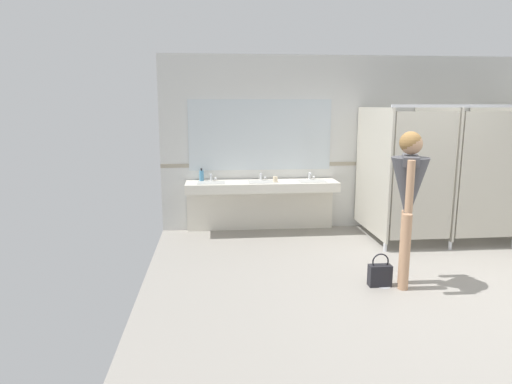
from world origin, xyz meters
TOP-DOWN VIEW (x-y plane):
  - ground_plane at (0.00, 0.00)m, footprint 6.76×5.57m
  - wall_back at (0.00, 2.54)m, footprint 6.76×0.12m
  - wall_back_tile_band at (0.00, 2.48)m, footprint 6.76×0.01m
  - vanity_counter at (-1.80, 2.28)m, footprint 2.36×0.53m
  - mirror_panel at (-1.80, 2.47)m, footprint 2.26×0.02m
  - bathroom_stalls at (1.20, 1.54)m, footprint 2.88×1.42m
  - person_standing at (-0.47, -0.09)m, footprint 0.52×0.56m
  - handbag at (-0.73, -0.06)m, footprint 0.25×0.12m
  - soap_dispenser at (-2.74, 2.36)m, footprint 0.07×0.07m
  - paper_cup at (-1.61, 2.14)m, footprint 0.07×0.07m
  - floor_drain_cover at (-0.69, -0.09)m, footprint 0.14×0.14m

SIDE VIEW (x-z plane):
  - ground_plane at x=0.00m, z-range -0.10..0.00m
  - floor_drain_cover at x=-0.69m, z-range 0.00..0.01m
  - handbag at x=-0.73m, z-range -0.06..0.32m
  - vanity_counter at x=-1.80m, z-range 0.13..1.07m
  - paper_cup at x=-1.61m, z-range 0.82..0.91m
  - soap_dispenser at x=-2.74m, z-range 0.81..1.01m
  - bathroom_stalls at x=1.20m, z-range 0.05..2.04m
  - wall_back_tile_band at x=0.00m, z-range 1.02..1.08m
  - person_standing at x=-0.47m, z-range 0.24..1.95m
  - wall_back at x=0.00m, z-range 0.00..2.76m
  - mirror_panel at x=-1.80m, z-range 0.97..2.08m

